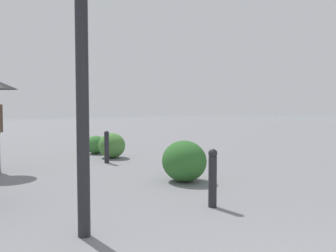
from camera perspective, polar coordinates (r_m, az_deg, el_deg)
The scene contains 6 objects.
lamppost at distance 4.18m, azimuth -13.67°, elevation 18.82°, with size 0.98×0.28×3.85m.
bollard_near at distance 5.20m, azimuth 7.11°, elevation -8.03°, with size 0.13×0.13×0.84m.
bollard_mid at distance 9.17m, azimuth -9.74°, elevation -3.20°, with size 0.13×0.13×0.82m.
shrub_low at distance 10.05m, azimuth -8.94°, elevation -3.08°, with size 0.81×0.73×0.69m.
shrub_round at distance 11.01m, azimuth -11.44°, elevation -2.92°, with size 0.65×0.58×0.55m.
shrub_wide at distance 6.88m, azimuth 2.59°, elevation -5.59°, with size 0.93×0.83×0.79m.
Camera 1 is at (-0.86, 1.91, 1.46)m, focal length 38.28 mm.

